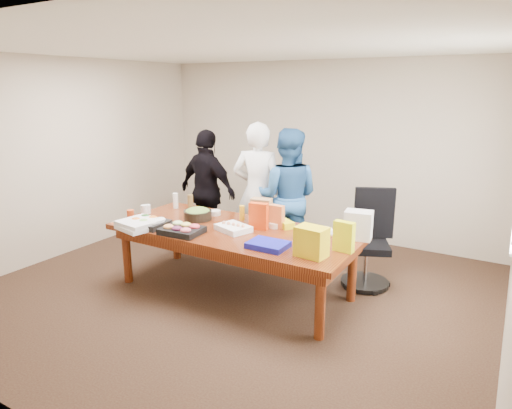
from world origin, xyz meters
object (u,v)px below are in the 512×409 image
Objects in this scene: conference_table at (234,260)px; person_right at (287,197)px; office_chair at (367,242)px; person_center at (258,192)px; sheet_cake at (233,228)px; salad_bowl at (198,215)px.

conference_table is 1.24m from person_right.
office_chair is at bearing 35.41° from conference_table.
person_center is 5.10× the size of sheet_cake.
sheet_cake is (0.31, -1.07, -0.15)m from person_center.
person_center is 1.12m from sheet_cake.
person_right reaches higher than conference_table.
sheet_cake is at bearing 68.13° from person_right.
salad_bowl is at bearing 55.82° from person_center.
person_right reaches higher than sheet_cake.
office_chair is 2.03m from salad_bowl.
sheet_cake is (-0.07, -1.17, -0.12)m from person_right.
person_center is at bearing 151.28° from office_chair.
person_center is (-1.55, 0.12, 0.38)m from office_chair.
sheet_cake is at bearing 90.59° from person_center.
person_right is 1.23m from salad_bowl.
sheet_cake is (-1.24, -0.95, 0.23)m from office_chair.
office_chair is 0.59× the size of person_center.
person_right is (0.38, 0.10, -0.04)m from person_center.
conference_table is 1.56× the size of person_right.
office_chair is 3.02× the size of sheet_cake.
person_right is (0.10, 1.12, 0.52)m from conference_table.
conference_table is 1.50× the size of person_center.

